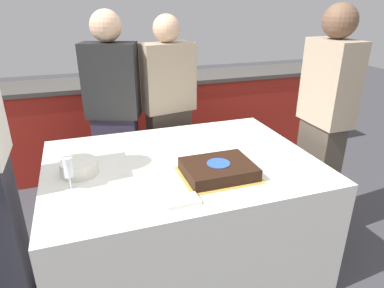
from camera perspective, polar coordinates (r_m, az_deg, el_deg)
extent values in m
plane|color=#424247|center=(2.52, -1.63, -18.54)|extent=(14.00, 14.00, 0.00)
cube|color=#A82319|center=(3.72, -9.32, 3.40)|extent=(4.40, 0.55, 0.88)
cube|color=#4C4742|center=(3.60, -9.80, 10.31)|extent=(4.40, 0.58, 0.04)
cube|color=white|center=(2.29, -1.73, -11.39)|extent=(1.61, 1.18, 0.76)
cube|color=gold|center=(1.93, 4.38, -5.12)|extent=(0.42, 0.34, 0.00)
cube|color=black|center=(1.92, 4.41, -4.18)|extent=(0.38, 0.30, 0.07)
cylinder|color=#2D5BB7|center=(1.90, 4.44, -3.22)|extent=(0.13, 0.13, 0.00)
cylinder|color=white|center=(2.02, -18.29, -3.71)|extent=(0.21, 0.21, 0.08)
cylinder|color=white|center=(1.89, -19.43, -7.15)|extent=(0.06, 0.06, 0.00)
cylinder|color=white|center=(1.87, -19.59, -6.09)|extent=(0.01, 0.01, 0.08)
cylinder|color=white|center=(1.83, -19.96, -3.63)|extent=(0.05, 0.05, 0.10)
cylinder|color=white|center=(2.22, 3.02, -1.19)|extent=(0.18, 0.18, 0.00)
cylinder|color=white|center=(2.34, 11.42, -0.34)|extent=(0.18, 0.18, 0.00)
cube|color=white|center=(1.68, -1.80, -9.49)|extent=(0.18, 0.10, 0.02)
cube|color=#4C4238|center=(2.98, -3.69, -1.94)|extent=(0.37, 0.22, 0.83)
cube|color=tan|center=(2.76, -4.05, 10.99)|extent=(0.44, 0.27, 0.53)
sphere|color=#D8AD89|center=(2.71, -4.28, 18.68)|extent=(0.21, 0.21, 0.21)
cube|color=#282833|center=(2.23, -28.62, -13.16)|extent=(0.16, 0.30, 0.92)
cube|color=#4C4238|center=(2.69, 19.76, -5.60)|extent=(0.16, 0.31, 0.89)
cube|color=tan|center=(2.45, 22.03, 9.42)|extent=(0.20, 0.36, 0.55)
sphere|color=brown|center=(2.40, 23.44, 18.31)|extent=(0.21, 0.21, 0.21)
cube|color=#383347|center=(2.91, -12.13, -3.17)|extent=(0.38, 0.27, 0.82)
cube|color=black|center=(2.69, -13.37, 10.18)|extent=(0.45, 0.33, 0.56)
sphere|color=#D8AD89|center=(2.63, -14.19, 18.57)|extent=(0.23, 0.23, 0.23)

